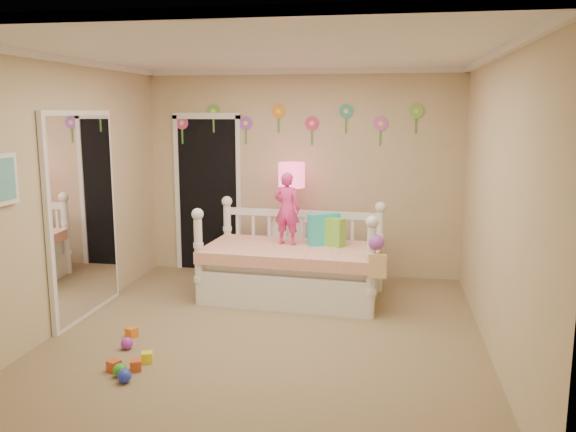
% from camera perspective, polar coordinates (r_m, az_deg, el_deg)
% --- Properties ---
extents(floor, '(4.00, 4.50, 0.01)m').
position_cam_1_polar(floor, '(5.68, -2.06, -11.53)').
color(floor, '#7F684C').
rests_on(floor, ground).
extents(ceiling, '(4.00, 4.50, 0.01)m').
position_cam_1_polar(ceiling, '(5.30, -2.24, 15.59)').
color(ceiling, white).
rests_on(ceiling, floor).
extents(back_wall, '(4.00, 0.01, 2.60)m').
position_cam_1_polar(back_wall, '(7.54, 1.37, 4.07)').
color(back_wall, tan).
rests_on(back_wall, floor).
extents(left_wall, '(0.01, 4.50, 2.60)m').
position_cam_1_polar(left_wall, '(6.07, -20.97, 1.93)').
color(left_wall, tan).
rests_on(left_wall, floor).
extents(right_wall, '(0.01, 4.50, 2.60)m').
position_cam_1_polar(right_wall, '(5.30, 19.51, 0.93)').
color(right_wall, tan).
rests_on(right_wall, floor).
extents(crown_molding, '(4.00, 4.50, 0.06)m').
position_cam_1_polar(crown_molding, '(5.30, -2.24, 15.27)').
color(crown_molding, white).
rests_on(crown_molding, ceiling).
extents(daybed, '(2.04, 1.20, 1.07)m').
position_cam_1_polar(daybed, '(6.63, 0.40, -3.48)').
color(daybed, white).
rests_on(daybed, floor).
extents(pillow_turquoise, '(0.37, 0.29, 0.36)m').
position_cam_1_polar(pillow_turquoise, '(6.69, 3.48, -1.28)').
color(pillow_turquoise, '#25B0B9').
rests_on(pillow_turquoise, daybed).
extents(pillow_lime, '(0.36, 0.27, 0.32)m').
position_cam_1_polar(pillow_lime, '(6.66, 4.07, -1.50)').
color(pillow_lime, '#7DCB3E').
rests_on(pillow_lime, daybed).
extents(child, '(0.33, 0.25, 0.82)m').
position_cam_1_polar(child, '(6.65, -0.09, 0.72)').
color(child, '#F03693').
rests_on(child, daybed).
extents(nightstand, '(0.49, 0.40, 0.76)m').
position_cam_1_polar(nightstand, '(7.38, 0.34, -3.32)').
color(nightstand, white).
rests_on(nightstand, floor).
extents(table_lamp, '(0.32, 0.32, 0.71)m').
position_cam_1_polar(table_lamp, '(7.23, 0.35, 3.28)').
color(table_lamp, '#FC216F').
rests_on(table_lamp, nightstand).
extents(closet_doorway, '(0.90, 0.04, 2.07)m').
position_cam_1_polar(closet_doorway, '(7.83, -7.74, 2.26)').
color(closet_doorway, black).
rests_on(closet_doorway, back_wall).
extents(flower_decals, '(3.40, 0.02, 0.50)m').
position_cam_1_polar(flower_decals, '(7.50, 0.69, 8.94)').
color(flower_decals, '#B2668C').
rests_on(flower_decals, back_wall).
extents(mirror_closet, '(0.07, 1.30, 2.10)m').
position_cam_1_polar(mirror_closet, '(6.34, -19.15, 0.08)').
color(mirror_closet, white).
rests_on(mirror_closet, left_wall).
extents(wall_picture, '(0.05, 0.34, 0.42)m').
position_cam_1_polar(wall_picture, '(5.28, -25.81, 3.19)').
color(wall_picture, white).
rests_on(wall_picture, left_wall).
extents(hanging_bag, '(0.20, 0.16, 0.36)m').
position_cam_1_polar(hanging_bag, '(5.96, 8.48, -3.99)').
color(hanging_bag, beige).
rests_on(hanging_bag, daybed).
extents(toy_scatter, '(1.17, 1.49, 0.11)m').
position_cam_1_polar(toy_scatter, '(5.37, -14.53, -12.55)').
color(toy_scatter, '#996666').
rests_on(toy_scatter, floor).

